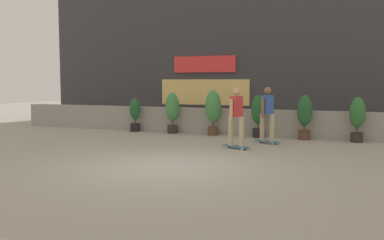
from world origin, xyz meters
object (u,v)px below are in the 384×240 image
Objects in this scene: potted_plant_2 at (213,109)px; potted_plant_5 at (357,116)px; potted_plant_1 at (172,110)px; potted_plant_3 at (258,113)px; skater_foreground at (267,112)px; skater_by_wall_right at (236,115)px; potted_plant_0 at (135,113)px; potted_plant_4 at (305,114)px.

potted_plant_2 is 1.13× the size of potted_plant_5.
potted_plant_1 is 3.12m from potted_plant_3.
skater_foreground is at bearing -19.23° from potted_plant_1.
potted_plant_1 reaches higher than potted_plant_3.
skater_foreground is (-2.51, -1.28, 0.15)m from potted_plant_5.
skater_by_wall_right reaches higher than potted_plant_5.
potted_plant_3 is at bearing -0.00° from potted_plant_2.
skater_by_wall_right reaches higher than potted_plant_0.
potted_plant_2 is at bearing 180.00° from potted_plant_3.
skater_by_wall_right is (3.08, -2.57, 0.10)m from potted_plant_1.
potted_plant_1 is at bearing 180.00° from potted_plant_2.
potted_plant_1 is 3.90m from skater_foreground.
skater_foreground is 1.00× the size of skater_by_wall_right.
potted_plant_5 is (3.07, 0.00, -0.02)m from potted_plant_3.
potted_plant_3 is 1.50m from potted_plant_4.
potted_plant_1 is 1.54m from potted_plant_2.
potted_plant_2 is 3.00m from skater_by_wall_right.
potted_plant_4 is (4.62, 0.00, -0.02)m from potted_plant_1.
potted_plant_1 is 1.02× the size of potted_plant_4.
skater_foreground is at bearing -30.96° from potted_plant_2.
potted_plant_4 is at bearing 0.00° from potted_plant_1.
potted_plant_2 is at bearing 120.88° from skater_by_wall_right.
skater_foreground reaches higher than potted_plant_0.
potted_plant_3 is at bearing 180.00° from potted_plant_5.
potted_plant_0 is 3.07m from potted_plant_2.
potted_plant_0 is 0.88× the size of potted_plant_3.
potted_plant_1 is 6.19m from potted_plant_5.
potted_plant_3 is (1.58, -0.00, -0.11)m from potted_plant_2.
potted_plant_4 is (3.08, 0.00, -0.10)m from potted_plant_2.
potted_plant_5 reaches higher than potted_plant_0.
potted_plant_3 reaches higher than potted_plant_5.
skater_foreground reaches higher than potted_plant_4.
potted_plant_0 is at bearing 180.00° from potted_plant_2.
potted_plant_2 is 1.10× the size of potted_plant_4.
skater_by_wall_right reaches higher than potted_plant_2.
potted_plant_1 reaches higher than potted_plant_4.
potted_plant_5 is 0.82× the size of skater_by_wall_right.
skater_by_wall_right is at bearing -115.05° from skater_foreground.
skater_foreground is (3.68, -1.28, 0.10)m from potted_plant_1.
skater_foreground and skater_by_wall_right have the same top height.
potted_plant_1 is at bearing 180.00° from potted_plant_3.
potted_plant_4 is 1.57m from potted_plant_5.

